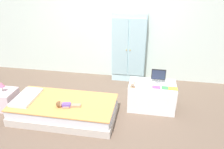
{
  "coord_description": "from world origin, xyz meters",
  "views": [
    {
      "loc": [
        0.74,
        -3.08,
        2.26
      ],
      "look_at": [
        0.13,
        0.36,
        0.6
      ],
      "focal_mm": 35.18,
      "sensor_mm": 36.0,
      "label": 1
    }
  ],
  "objects_px": {
    "doll": "(64,105)",
    "rocking_horse_toy": "(133,85)",
    "table_lamp": "(2,85)",
    "book_green": "(165,88)",
    "nightstand": "(5,99)",
    "tv_monitor": "(158,75)",
    "bed": "(64,109)",
    "book_yellow": "(173,89)",
    "tv_stand": "(152,96)",
    "wardrobe": "(129,48)",
    "book_purple": "(156,87)"
  },
  "relations": [
    {
      "from": "bed",
      "to": "book_green",
      "type": "distance_m",
      "value": 1.73
    },
    {
      "from": "tv_monitor",
      "to": "rocking_horse_toy",
      "type": "relative_size",
      "value": 2.26
    },
    {
      "from": "table_lamp",
      "to": "book_yellow",
      "type": "bearing_deg",
      "value": 6.94
    },
    {
      "from": "book_green",
      "to": "doll",
      "type": "bearing_deg",
      "value": -160.25
    },
    {
      "from": "bed",
      "to": "doll",
      "type": "relative_size",
      "value": 4.38
    },
    {
      "from": "bed",
      "to": "table_lamp",
      "type": "relative_size",
      "value": 9.54
    },
    {
      "from": "book_purple",
      "to": "wardrobe",
      "type": "bearing_deg",
      "value": 116.99
    },
    {
      "from": "tv_monitor",
      "to": "rocking_horse_toy",
      "type": "height_order",
      "value": "tv_monitor"
    },
    {
      "from": "bed",
      "to": "wardrobe",
      "type": "bearing_deg",
      "value": 60.65
    },
    {
      "from": "table_lamp",
      "to": "wardrobe",
      "type": "relative_size",
      "value": 0.12
    },
    {
      "from": "bed",
      "to": "tv_stand",
      "type": "distance_m",
      "value": 1.54
    },
    {
      "from": "tv_monitor",
      "to": "table_lamp",
      "type": "bearing_deg",
      "value": -168.32
    },
    {
      "from": "tv_stand",
      "to": "nightstand",
      "type": "bearing_deg",
      "value": -169.75
    },
    {
      "from": "nightstand",
      "to": "book_yellow",
      "type": "xyz_separation_m",
      "value": [
        2.91,
        0.35,
        0.31
      ]
    },
    {
      "from": "book_green",
      "to": "book_yellow",
      "type": "xyz_separation_m",
      "value": [
        0.12,
        0.0,
        -0.0
      ]
    },
    {
      "from": "bed",
      "to": "table_lamp",
      "type": "height_order",
      "value": "table_lamp"
    },
    {
      "from": "tv_stand",
      "to": "book_purple",
      "type": "bearing_deg",
      "value": -61.51
    },
    {
      "from": "doll",
      "to": "table_lamp",
      "type": "relative_size",
      "value": 2.18
    },
    {
      "from": "rocking_horse_toy",
      "to": "book_yellow",
      "type": "height_order",
      "value": "rocking_horse_toy"
    },
    {
      "from": "rocking_horse_toy",
      "to": "book_green",
      "type": "bearing_deg",
      "value": 6.78
    },
    {
      "from": "tv_stand",
      "to": "book_yellow",
      "type": "distance_m",
      "value": 0.43
    },
    {
      "from": "doll",
      "to": "tv_stand",
      "type": "xyz_separation_m",
      "value": [
        1.38,
        0.68,
        -0.1
      ]
    },
    {
      "from": "doll",
      "to": "book_purple",
      "type": "relative_size",
      "value": 2.91
    },
    {
      "from": "bed",
      "to": "book_green",
      "type": "relative_size",
      "value": 15.35
    },
    {
      "from": "nightstand",
      "to": "tv_monitor",
      "type": "relative_size",
      "value": 1.54
    },
    {
      "from": "table_lamp",
      "to": "tv_monitor",
      "type": "xyz_separation_m",
      "value": [
        2.67,
        0.55,
        0.15
      ]
    },
    {
      "from": "doll",
      "to": "rocking_horse_toy",
      "type": "distance_m",
      "value": 1.18
    },
    {
      "from": "tv_monitor",
      "to": "book_green",
      "type": "xyz_separation_m",
      "value": [
        0.12,
        -0.2,
        -0.13
      ]
    },
    {
      "from": "tv_stand",
      "to": "book_green",
      "type": "bearing_deg",
      "value": -28.43
    },
    {
      "from": "table_lamp",
      "to": "rocking_horse_toy",
      "type": "bearing_deg",
      "value": 7.36
    },
    {
      "from": "wardrobe",
      "to": "book_yellow",
      "type": "relative_size",
      "value": 9.52
    },
    {
      "from": "book_green",
      "to": "wardrobe",
      "type": "bearing_deg",
      "value": 122.4
    },
    {
      "from": "nightstand",
      "to": "book_purple",
      "type": "height_order",
      "value": "book_purple"
    },
    {
      "from": "wardrobe",
      "to": "book_yellow",
      "type": "xyz_separation_m",
      "value": [
        0.86,
        -1.17,
        -0.27
      ]
    },
    {
      "from": "nightstand",
      "to": "book_purple",
      "type": "xyz_separation_m",
      "value": [
        2.64,
        0.35,
        0.31
      ]
    },
    {
      "from": "doll",
      "to": "rocking_horse_toy",
      "type": "relative_size",
      "value": 3.57
    },
    {
      "from": "wardrobe",
      "to": "nightstand",
      "type": "bearing_deg",
      "value": -143.37
    },
    {
      "from": "table_lamp",
      "to": "wardrobe",
      "type": "height_order",
      "value": "wardrobe"
    },
    {
      "from": "doll",
      "to": "rocking_horse_toy",
      "type": "height_order",
      "value": "rocking_horse_toy"
    },
    {
      "from": "tv_stand",
      "to": "tv_monitor",
      "type": "xyz_separation_m",
      "value": [
        0.09,
        0.09,
        0.38
      ]
    },
    {
      "from": "bed",
      "to": "book_green",
      "type": "xyz_separation_m",
      "value": [
        1.64,
        0.44,
        0.34
      ]
    },
    {
      "from": "tv_monitor",
      "to": "book_purple",
      "type": "distance_m",
      "value": 0.24
    },
    {
      "from": "book_green",
      "to": "tv_monitor",
      "type": "bearing_deg",
      "value": 120.84
    },
    {
      "from": "tv_stand",
      "to": "table_lamp",
      "type": "bearing_deg",
      "value": -169.75
    },
    {
      "from": "book_green",
      "to": "book_yellow",
      "type": "relative_size",
      "value": 0.71
    },
    {
      "from": "tv_stand",
      "to": "book_yellow",
      "type": "xyz_separation_m",
      "value": [
        0.33,
        -0.11,
        0.24
      ]
    },
    {
      "from": "nightstand",
      "to": "book_purple",
      "type": "relative_size",
      "value": 2.83
    },
    {
      "from": "bed",
      "to": "wardrobe",
      "type": "distance_m",
      "value": 1.94
    },
    {
      "from": "nightstand",
      "to": "book_green",
      "type": "relative_size",
      "value": 3.4
    },
    {
      "from": "tv_stand",
      "to": "rocking_horse_toy",
      "type": "height_order",
      "value": "rocking_horse_toy"
    }
  ]
}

